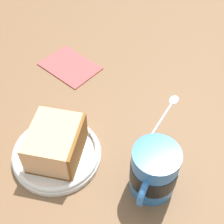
% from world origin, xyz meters
% --- Properties ---
extents(ground_plane, '(1.56, 1.56, 0.02)m').
position_xyz_m(ground_plane, '(0.00, 0.00, -0.01)').
color(ground_plane, brown).
extents(small_plate, '(0.16, 0.16, 0.02)m').
position_xyz_m(small_plate, '(-0.09, -0.03, 0.01)').
color(small_plate, white).
rests_on(small_plate, ground_plane).
extents(cake_slice, '(0.14, 0.13, 0.07)m').
position_xyz_m(cake_slice, '(-0.09, -0.03, 0.04)').
color(cake_slice, brown).
rests_on(cake_slice, small_plate).
extents(tea_mug, '(0.10, 0.08, 0.10)m').
position_xyz_m(tea_mug, '(-0.01, -0.19, 0.05)').
color(tea_mug, '#3372BF').
rests_on(tea_mug, ground_plane).
extents(teaspoon, '(0.13, 0.05, 0.01)m').
position_xyz_m(teaspoon, '(0.16, -0.09, 0.00)').
color(teaspoon, silver).
rests_on(teaspoon, ground_plane).
extents(folded_napkin, '(0.11, 0.14, 0.01)m').
position_xyz_m(folded_napkin, '(0.08, 0.16, 0.00)').
color(folded_napkin, '#B24C4C').
rests_on(folded_napkin, ground_plane).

